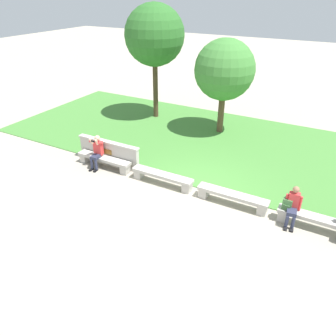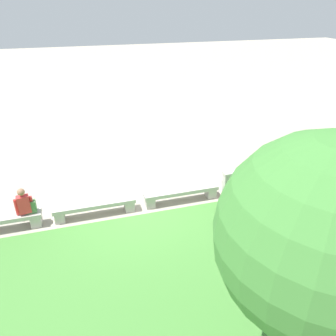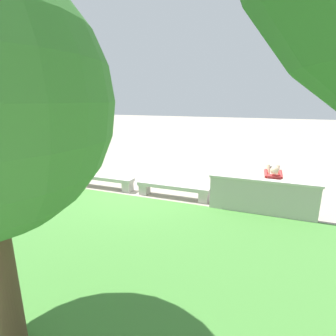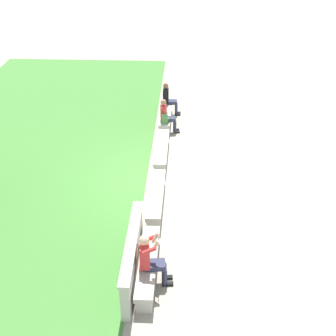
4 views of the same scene
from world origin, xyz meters
name	(u,v)px [view 1 (image 1 of 4)]	position (x,y,z in m)	size (l,w,h in m)	color
ground_plane	(195,194)	(0.00, 0.00, 0.00)	(80.00, 80.00, 0.00)	#A89E8C
grass_strip	(235,147)	(0.00, 4.38, 0.01)	(22.42, 8.00, 0.03)	#478438
bench_main	(104,160)	(-4.01, 0.00, 0.31)	(2.39, 0.40, 0.45)	#B7B2A8
bench_near	(162,177)	(-1.34, 0.00, 0.31)	(2.39, 0.40, 0.45)	#B7B2A8
bench_mid	(232,197)	(1.34, 0.00, 0.31)	(2.39, 0.40, 0.45)	#B7B2A8
bench_far	(319,221)	(4.01, 0.00, 0.31)	(2.39, 0.40, 0.45)	#B7B2A8
backrest_wall_with_plaque	(109,152)	(-4.01, 0.34, 0.52)	(2.85, 0.24, 1.01)	#B7B2A8
person_photographer	(97,150)	(-4.26, -0.08, 0.74)	(0.50, 0.75, 1.32)	black
person_distant	(293,205)	(3.22, -0.07, 0.67)	(0.48, 0.71, 1.26)	black
backpack	(287,204)	(3.06, -0.02, 0.63)	(0.28, 0.24, 0.43)	#4C7F47
tree_behind_wall	(224,70)	(-1.28, 5.70, 3.03)	(2.79, 2.79, 4.44)	brown
tree_left_background	(154,36)	(-5.16, 6.00, 4.24)	(3.01, 3.01, 5.77)	#4C3826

